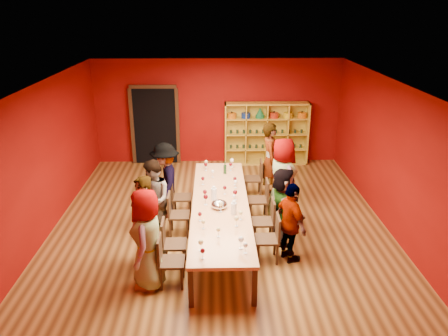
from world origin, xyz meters
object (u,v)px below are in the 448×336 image
at_px(chair_person_left_2, 175,212).
at_px(chair_person_right_4, 256,176).
at_px(wine_bottle, 225,169).
at_px(person_left_3, 166,180).
at_px(shelving_unit, 266,130).
at_px(person_right_3, 282,179).
at_px(chair_person_right_1, 272,236).
at_px(person_right_4, 270,160).
at_px(person_right_1, 291,223).
at_px(chair_person_right_2, 267,219).
at_px(chair_person_left_0, 167,258).
at_px(person_left_0, 147,239).
at_px(chair_person_right_3, 262,197).
at_px(chair_person_left_1, 170,241).
at_px(spittoon_bowl, 219,205).
at_px(chair_person_left_3, 178,195).
at_px(person_left_2, 154,199).
at_px(tasting_table, 220,205).
at_px(person_right_2, 283,206).
at_px(person_left_1, 144,223).

xyz_separation_m(chair_person_left_2, chair_person_right_4, (1.82, 1.89, 0.00)).
bearing_deg(wine_bottle, person_left_3, -155.46).
distance_m(shelving_unit, person_right_3, 3.53).
height_order(chair_person_right_1, person_right_4, person_right_4).
bearing_deg(person_right_1, chair_person_right_2, 3.90).
bearing_deg(chair_person_right_2, chair_person_left_2, 169.89).
distance_m(chair_person_left_0, chair_person_right_1, 1.95).
height_order(person_right_3, person_right_4, person_right_4).
bearing_deg(person_left_0, chair_person_right_3, 141.77).
bearing_deg(chair_person_left_1, person_left_0, -118.24).
bearing_deg(wine_bottle, chair_person_right_2, -66.39).
xyz_separation_m(chair_person_right_4, wine_bottle, (-0.78, -0.44, 0.36)).
height_order(chair_person_right_3, spittoon_bowl, spittoon_bowl).
relative_size(chair_person_left_3, chair_person_right_4, 1.00).
bearing_deg(person_left_3, person_left_2, -17.11).
bearing_deg(tasting_table, chair_person_left_2, 173.07).
bearing_deg(person_left_0, chair_person_left_0, 93.67).
xyz_separation_m(person_left_0, chair_person_left_2, (0.30, 1.69, -0.36)).
height_order(person_right_3, wine_bottle, person_right_3).
height_order(chair_person_left_1, person_left_3, person_left_3).
distance_m(chair_person_left_1, person_left_3, 2.03).
height_order(person_left_0, wine_bottle, person_left_0).
relative_size(chair_person_left_1, chair_person_right_3, 1.00).
relative_size(person_left_0, chair_person_right_3, 1.93).
xyz_separation_m(chair_person_left_3, spittoon_bowl, (0.89, -1.21, 0.33)).
height_order(person_right_1, person_right_2, person_right_2).
height_order(chair_person_left_0, person_right_4, person_right_4).
relative_size(chair_person_right_1, chair_person_right_4, 1.00).
bearing_deg(tasting_table, chair_person_right_1, -44.26).
height_order(chair_person_left_3, chair_person_right_1, same).
bearing_deg(chair_person_right_4, chair_person_left_2, -133.93).
xyz_separation_m(chair_person_left_2, person_left_3, (-0.26, 0.86, 0.34)).
relative_size(shelving_unit, chair_person_right_1, 2.70).
distance_m(person_left_0, chair_person_right_1, 2.26).
bearing_deg(chair_person_left_3, chair_person_right_4, 29.57).
xyz_separation_m(chair_person_left_0, chair_person_right_4, (1.82, 3.58, 0.00)).
bearing_deg(chair_person_right_4, person_right_3, -70.68).
height_order(chair_person_left_0, chair_person_left_2, same).
bearing_deg(wine_bottle, chair_person_left_3, -150.37).
xyz_separation_m(chair_person_left_0, person_right_1, (2.16, 0.69, 0.26)).
bearing_deg(person_right_3, chair_person_right_4, 0.76).
bearing_deg(person_right_4, person_left_0, 149.97).
relative_size(chair_person_left_1, person_left_2, 0.56).
bearing_deg(person_left_3, tasting_table, 43.43).
distance_m(chair_person_left_3, chair_person_right_3, 1.83).
height_order(person_left_1, chair_person_right_2, person_left_1).
distance_m(person_left_2, chair_person_left_3, 1.00).
bearing_deg(person_left_0, spittoon_bowl, 142.19).
bearing_deg(person_right_3, shelving_unit, -19.53).
bearing_deg(chair_person_right_2, person_right_1, -63.48).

